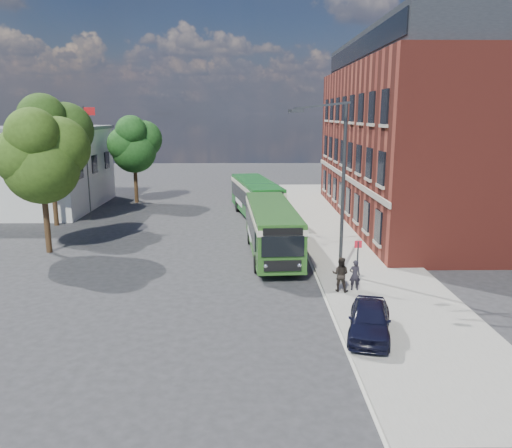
{
  "coord_description": "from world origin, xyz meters",
  "views": [
    {
      "loc": [
        0.42,
        -27.03,
        8.41
      ],
      "look_at": [
        0.81,
        1.01,
        2.2
      ],
      "focal_mm": 35.0,
      "sensor_mm": 36.0,
      "label": 1
    }
  ],
  "objects_px": {
    "bus_front": "(272,225)",
    "parked_car": "(370,319)",
    "street_lamp": "(336,187)",
    "bus_rear": "(256,195)"
  },
  "relations": [
    {
      "from": "parked_car",
      "to": "bus_front",
      "type": "bearing_deg",
      "value": 119.47
    },
    {
      "from": "bus_front",
      "to": "street_lamp",
      "type": "bearing_deg",
      "value": -54.93
    },
    {
      "from": "street_lamp",
      "to": "bus_front",
      "type": "height_order",
      "value": "street_lamp"
    },
    {
      "from": "street_lamp",
      "to": "parked_car",
      "type": "height_order",
      "value": "street_lamp"
    },
    {
      "from": "bus_front",
      "to": "bus_rear",
      "type": "distance_m",
      "value": 11.44
    },
    {
      "from": "street_lamp",
      "to": "parked_car",
      "type": "relative_size",
      "value": 2.35
    },
    {
      "from": "bus_rear",
      "to": "parked_car",
      "type": "relative_size",
      "value": 2.83
    },
    {
      "from": "street_lamp",
      "to": "bus_rear",
      "type": "bearing_deg",
      "value": 103.71
    },
    {
      "from": "bus_front",
      "to": "parked_car",
      "type": "distance_m",
      "value": 12.28
    },
    {
      "from": "bus_front",
      "to": "bus_rear",
      "type": "bearing_deg",
      "value": 93.96
    }
  ]
}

